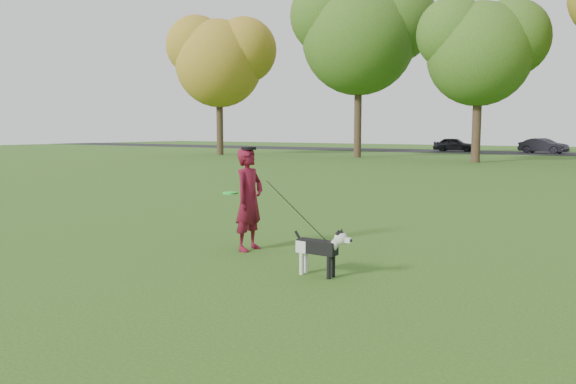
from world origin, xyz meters
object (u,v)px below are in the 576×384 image
Objects in this scene: dog at (322,246)px; car_left at (454,144)px; man at (249,199)px; car_mid at (543,146)px.

car_left is at bearing 104.83° from dog.
car_left is (-8.97, 39.51, -0.18)m from man.
man reaches higher than car_left.
car_left is at bearing 103.34° from car_mid.
dog is at bearing -169.54° from car_left.
car_left is 0.97× the size of car_mid.
car_left reaches higher than dog.
man is 1.88m from dog.
car_mid is at bearing 1.88° from man.
dog is 0.25× the size of car_left.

